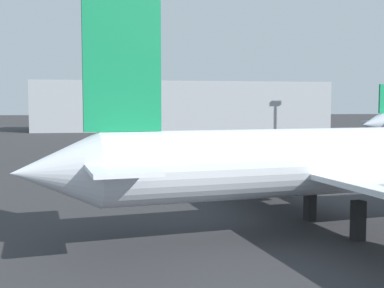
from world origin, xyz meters
name	(u,v)px	position (x,y,z in m)	size (l,w,h in m)	color
airplane_at_gate	(348,160)	(10.56, 13.43, 3.31)	(31.56, 30.37, 10.66)	silver
terminal_building	(181,106)	(16.38, 110.33, 5.71)	(68.40, 19.99, 11.41)	#999EA3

